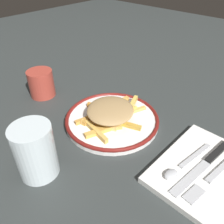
# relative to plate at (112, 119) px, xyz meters

# --- Properties ---
(ground_plane) EXTENTS (2.60, 2.60, 0.00)m
(ground_plane) POSITION_rel_plate_xyz_m (0.00, 0.00, -0.01)
(ground_plane) COLOR #303635
(plate) EXTENTS (0.25, 0.25, 0.02)m
(plate) POSITION_rel_plate_xyz_m (0.00, 0.00, 0.00)
(plate) COLOR white
(plate) RESTS_ON ground_plane
(fries_heap) EXTENTS (0.18, 0.21, 0.04)m
(fries_heap) POSITION_rel_plate_xyz_m (-0.00, 0.01, 0.03)
(fries_heap) COLOR #E7C458
(fries_heap) RESTS_ON plate
(napkin) EXTENTS (0.17, 0.23, 0.01)m
(napkin) POSITION_rel_plate_xyz_m (-0.25, -0.01, -0.00)
(napkin) COLOR white
(napkin) RESTS_ON ground_plane
(fork) EXTENTS (0.04, 0.18, 0.00)m
(fork) POSITION_rel_plate_xyz_m (-0.28, 0.01, 0.01)
(fork) COLOR silver
(fork) RESTS_ON napkin
(knife) EXTENTS (0.04, 0.21, 0.01)m
(knife) POSITION_rel_plate_xyz_m (-0.26, -0.03, 0.01)
(knife) COLOR black
(knife) RESTS_ON napkin
(spoon) EXTENTS (0.04, 0.15, 0.01)m
(spoon) POSITION_rel_plate_xyz_m (-0.22, 0.03, 0.01)
(spoon) COLOR silver
(spoon) RESTS_ON napkin
(water_glass) EXTENTS (0.08, 0.08, 0.12)m
(water_glass) POSITION_rel_plate_xyz_m (0.00, 0.23, 0.05)
(water_glass) COLOR silver
(water_glass) RESTS_ON ground_plane
(coffee_mug) EXTENTS (0.10, 0.08, 0.08)m
(coffee_mug) POSITION_rel_plate_xyz_m (0.26, 0.04, 0.03)
(coffee_mug) COLOR #B24032
(coffee_mug) RESTS_ON ground_plane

